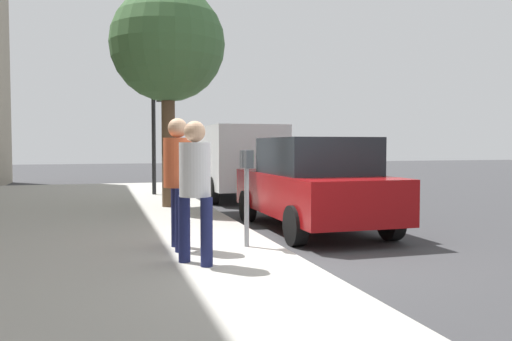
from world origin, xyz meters
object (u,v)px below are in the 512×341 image
at_px(street_tree, 168,46).
at_px(traffic_signal, 157,113).
at_px(pedestrian_at_meter, 178,171).
at_px(pedestrian_bystander, 195,180).
at_px(parked_van_far, 231,157).
at_px(parking_meter, 247,177).
at_px(parked_sedan_near, 313,184).

distance_m(street_tree, traffic_signal, 3.55).
distance_m(pedestrian_at_meter, traffic_signal, 8.62).
relative_size(pedestrian_bystander, parked_van_far, 0.34).
distance_m(pedestrian_bystander, traffic_signal, 9.62).
bearing_deg(street_tree, parking_meter, -175.01).
bearing_deg(parked_van_far, parked_sedan_near, -180.00).
xyz_separation_m(pedestrian_bystander, street_tree, (6.25, -0.45, 2.78)).
bearing_deg(traffic_signal, parked_sedan_near, -161.36).
height_order(pedestrian_at_meter, pedestrian_bystander, pedestrian_at_meter).
xyz_separation_m(parked_sedan_near, traffic_signal, (6.65, 2.24, 1.68)).
relative_size(pedestrian_at_meter, pedestrian_bystander, 1.05).
distance_m(pedestrian_at_meter, street_tree, 5.94).
bearing_deg(pedestrian_at_meter, street_tree, 84.50).
bearing_deg(pedestrian_at_meter, pedestrian_bystander, -85.98).
relative_size(parking_meter, parked_van_far, 0.27).
height_order(pedestrian_at_meter, street_tree, street_tree).
xyz_separation_m(parking_meter, traffic_signal, (8.59, 0.39, 1.41)).
bearing_deg(street_tree, pedestrian_at_meter, 174.32).
xyz_separation_m(parked_sedan_near, street_tree, (3.39, 2.31, 3.09)).
bearing_deg(street_tree, parked_van_far, -36.54).
bearing_deg(parked_van_far, street_tree, 143.46).
distance_m(pedestrian_at_meter, pedestrian_bystander, 1.01).
height_order(parked_sedan_near, traffic_signal, traffic_signal).
distance_m(parking_meter, parked_van_far, 8.65).
distance_m(pedestrian_bystander, parked_sedan_near, 3.99).
distance_m(parked_van_far, street_tree, 4.75).
bearing_deg(parking_meter, pedestrian_at_meter, 85.22).
xyz_separation_m(pedestrian_at_meter, traffic_signal, (8.50, -0.59, 1.31)).
xyz_separation_m(pedestrian_bystander, parked_sedan_near, (2.86, -2.77, -0.31)).
relative_size(pedestrian_bystander, traffic_signal, 0.49).
distance_m(parked_van_far, traffic_signal, 2.60).
height_order(parking_meter, pedestrian_bystander, pedestrian_bystander).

